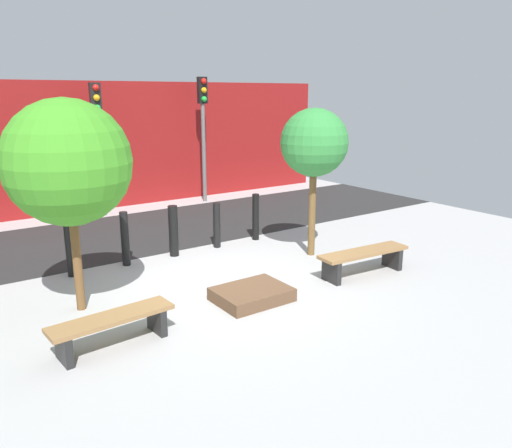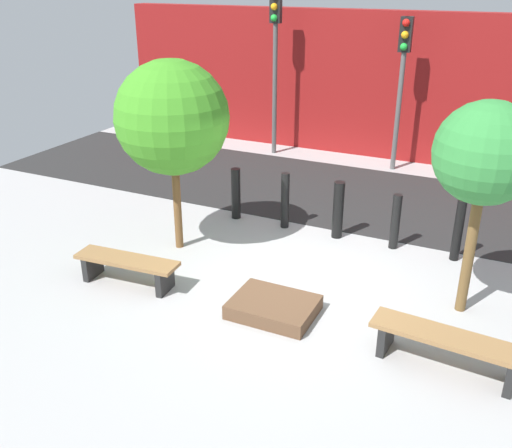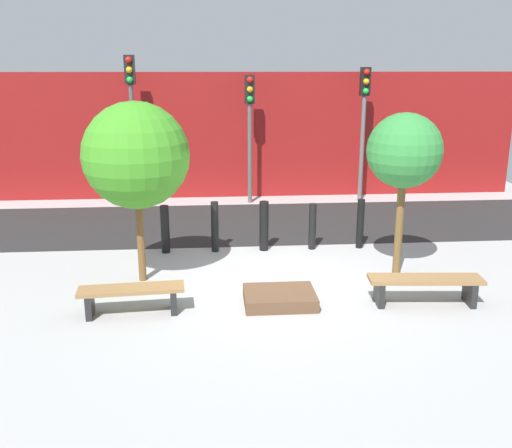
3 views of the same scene
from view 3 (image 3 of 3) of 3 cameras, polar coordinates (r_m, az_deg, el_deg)
ground_plane at (r=10.40m, az=1.85°, el=-6.21°), size 18.00×18.00×0.00m
road_strip at (r=14.45m, az=-0.00°, el=0.14°), size 18.00×3.89×0.01m
building_facade at (r=17.29m, az=-0.86°, el=8.89°), size 16.20×0.50×3.67m
bench_left at (r=9.40m, az=-12.33°, el=-6.93°), size 1.71×0.56×0.45m
bench_right at (r=9.93m, az=16.56°, el=-5.84°), size 1.90×0.59×0.47m
planter_bed at (r=9.63m, az=2.38°, el=-7.37°), size 1.19×0.91×0.21m
tree_behind_left_bench at (r=10.28m, az=-11.91°, el=6.69°), size 1.89×1.89×3.28m
tree_behind_right_bench at (r=10.78m, az=14.62°, el=7.00°), size 1.38×1.38×3.05m
bollard_far_left at (r=12.20m, az=-9.07°, el=-0.52°), size 0.18×0.18×1.03m
bollard_left at (r=12.15m, az=-4.14°, el=-0.28°), size 0.16×0.16×1.09m
bollard_center at (r=12.20m, az=0.80°, el=-0.20°), size 0.20×0.20×1.08m
bollard_right at (r=12.35m, az=5.66°, el=-0.24°), size 0.16×0.16×1.01m
bollard_far_right at (r=12.56m, az=10.39°, el=0.03°), size 0.16×0.16×1.09m
traffic_light_west at (r=16.28m, az=-12.34°, el=11.62°), size 0.28×0.27×4.12m
traffic_light_mid_west at (r=16.20m, az=-0.63°, el=10.77°), size 0.28×0.27×3.60m
traffic_light_mid_east at (r=16.72m, az=10.74°, el=11.11°), size 0.28×0.27×3.80m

